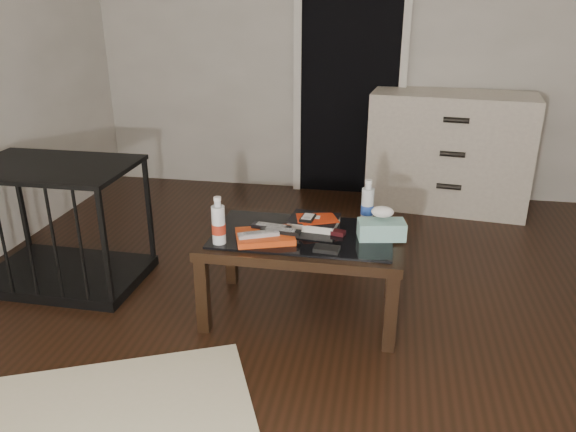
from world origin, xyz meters
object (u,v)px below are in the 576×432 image
dresser (449,152)px  water_bottle_right (368,202)px  water_bottle_left (218,220)px  tissue_box (381,230)px  coffee_table (303,245)px  textbook (314,222)px  pet_crate (62,244)px

dresser → water_bottle_right: bearing=-102.7°
water_bottle_left → tissue_box: bearing=14.3°
coffee_table → tissue_box: tissue_box is taller
water_bottle_left → textbook: bearing=34.5°
dresser → water_bottle_left: (-1.25, -1.97, 0.13)m
textbook → water_bottle_left: size_ratio=1.05×
coffee_table → tissue_box: (0.39, 0.01, 0.11)m
coffee_table → pet_crate: 1.45m
pet_crate → textbook: (1.48, -0.01, 0.25)m
dresser → tissue_box: dresser is taller
water_bottle_right → water_bottle_left: bearing=-151.0°
pet_crate → textbook: pet_crate is taller
coffee_table → water_bottle_left: water_bottle_left is taller
water_bottle_left → water_bottle_right: (0.69, 0.39, 0.00)m
pet_crate → water_bottle_left: size_ratio=3.82×
coffee_table → dresser: bearing=64.1°
pet_crate → water_bottle_left: pet_crate is taller
coffee_table → dresser: size_ratio=0.80×
textbook → dresser: bearing=70.1°
dresser → tissue_box: 1.84m
pet_crate → dresser: bearing=37.0°
pet_crate → water_bottle_left: 1.15m
textbook → water_bottle_right: 0.30m
water_bottle_right → tissue_box: 0.22m
coffee_table → pet_crate: (-1.44, 0.11, -0.17)m
textbook → tissue_box: tissue_box is taller
dresser → textbook: (-0.82, -1.68, 0.03)m
coffee_table → water_bottle_left: (-0.38, -0.19, 0.18)m
coffee_table → textbook: 0.14m
pet_crate → water_bottle_left: bearing=-15.0°
water_bottle_left → water_bottle_right: same height
coffee_table → pet_crate: size_ratio=1.10×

